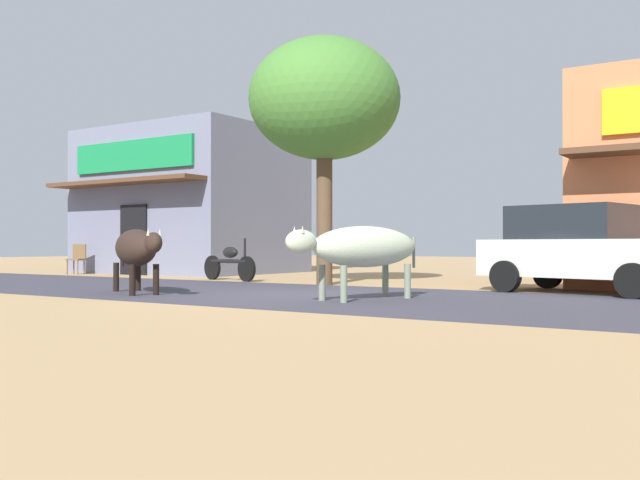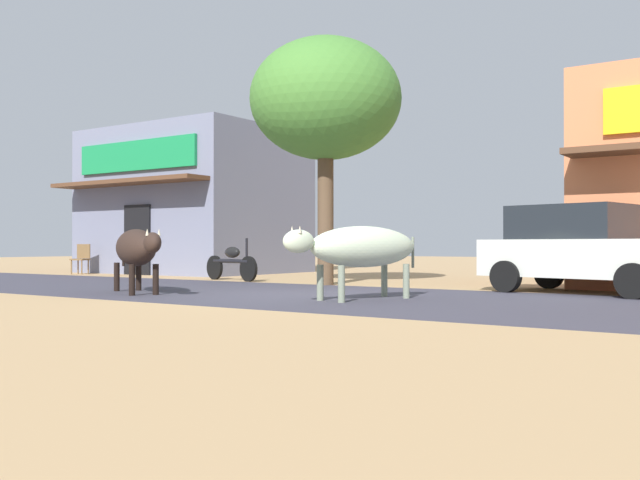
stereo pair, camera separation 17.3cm
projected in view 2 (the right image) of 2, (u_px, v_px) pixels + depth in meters
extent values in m
plane|color=tan|center=(293.00, 294.00, 12.95)|extent=(80.00, 80.00, 0.00)
cube|color=#403D4A|center=(293.00, 294.00, 12.95)|extent=(72.00, 5.59, 0.00)
cube|color=slate|center=(196.00, 203.00, 23.46)|extent=(6.15, 4.99, 4.58)
cube|color=#198C4C|center=(136.00, 156.00, 21.35)|extent=(4.92, 0.10, 0.90)
cube|color=brown|center=(126.00, 182.00, 21.02)|extent=(5.90, 0.90, 0.12)
cube|color=black|center=(137.00, 240.00, 21.34)|extent=(1.10, 0.06, 2.10)
cylinder|color=brown|center=(326.00, 217.00, 15.95)|extent=(0.36, 0.36, 3.07)
ellipsoid|color=#488434|center=(326.00, 99.00, 15.97)|extent=(3.40, 3.40, 2.72)
cube|color=silver|center=(587.00, 258.00, 13.21)|extent=(3.93, 2.39, 0.70)
cube|color=#1E2328|center=(572.00, 222.00, 13.41)|extent=(2.29, 1.92, 0.64)
cylinder|color=black|center=(633.00, 281.00, 11.76)|extent=(0.62, 0.30, 0.60)
cylinder|color=black|center=(549.00, 274.00, 14.64)|extent=(0.62, 0.30, 0.60)
cylinder|color=black|center=(506.00, 276.00, 13.46)|extent=(0.62, 0.30, 0.60)
cylinder|color=black|center=(248.00, 269.00, 17.36)|extent=(0.62, 0.22, 0.62)
cylinder|color=black|center=(215.00, 268.00, 18.41)|extent=(0.62, 0.22, 0.62)
cylinder|color=black|center=(231.00, 261.00, 17.89)|extent=(1.42, 0.42, 0.10)
ellipsoid|color=black|center=(232.00, 252.00, 17.85)|extent=(0.60, 0.36, 0.28)
cylinder|color=black|center=(247.00, 250.00, 17.42)|extent=(0.06, 0.06, 0.60)
ellipsoid|color=#30221C|center=(136.00, 248.00, 13.27)|extent=(2.13, 1.55, 0.69)
ellipsoid|color=#30221C|center=(152.00, 243.00, 12.11)|extent=(0.63, 0.52, 0.36)
cone|color=beige|center=(159.00, 232.00, 12.11)|extent=(0.06, 0.06, 0.12)
cone|color=beige|center=(147.00, 232.00, 12.02)|extent=(0.06, 0.06, 0.12)
cylinder|color=black|center=(156.00, 279.00, 12.75)|extent=(0.11, 0.11, 0.55)
cylinder|color=black|center=(132.00, 280.00, 12.56)|extent=(0.11, 0.11, 0.55)
cylinder|color=black|center=(139.00, 276.00, 13.97)|extent=(0.11, 0.11, 0.55)
cylinder|color=black|center=(117.00, 277.00, 13.78)|extent=(0.11, 0.11, 0.55)
cylinder|color=black|center=(123.00, 252.00, 14.25)|extent=(0.05, 0.05, 0.55)
ellipsoid|color=beige|center=(364.00, 247.00, 11.69)|extent=(1.38, 2.32, 0.68)
ellipsoid|color=beige|center=(299.00, 241.00, 10.85)|extent=(0.43, 0.62, 0.36)
cone|color=beige|center=(300.00, 229.00, 10.75)|extent=(0.06, 0.06, 0.12)
cone|color=beige|center=(292.00, 230.00, 10.90)|extent=(0.06, 0.06, 0.12)
cylinder|color=gray|center=(341.00, 284.00, 11.04)|extent=(0.11, 0.11, 0.58)
cylinder|color=gray|center=(320.00, 283.00, 11.45)|extent=(0.11, 0.11, 0.58)
cylinder|color=gray|center=(406.00, 281.00, 11.93)|extent=(0.11, 0.11, 0.58)
cylinder|color=gray|center=(384.00, 280.00, 12.34)|extent=(0.11, 0.11, 0.58)
cylinder|color=gray|center=(413.00, 252.00, 12.41)|extent=(0.05, 0.05, 0.54)
cube|color=brown|center=(80.00, 259.00, 21.79)|extent=(0.56, 0.56, 0.05)
cube|color=brown|center=(84.00, 251.00, 21.99)|extent=(0.43, 0.19, 0.44)
cylinder|color=brown|center=(82.00, 267.00, 21.58)|extent=(0.04, 0.04, 0.43)
cylinder|color=brown|center=(71.00, 267.00, 21.66)|extent=(0.04, 0.04, 0.43)
cylinder|color=brown|center=(88.00, 267.00, 21.92)|extent=(0.04, 0.04, 0.43)
cylinder|color=brown|center=(78.00, 267.00, 22.00)|extent=(0.04, 0.04, 0.43)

